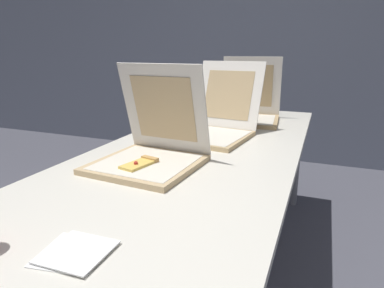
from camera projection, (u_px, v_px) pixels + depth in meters
wall_back at (276, 37)px, 3.47m from camera, size 10.00×0.10×2.60m
table at (201, 155)px, 1.62m from camera, size 0.91×2.30×0.72m
pizza_box_front at (151, 151)px, 1.34m from camera, size 0.42×0.42×0.40m
pizza_box_middle at (213, 126)px, 1.79m from camera, size 0.45×0.56×0.39m
pizza_box_back at (248, 112)px, 2.18m from camera, size 0.42×0.42×0.41m
cup_white_far at (190, 120)px, 2.04m from camera, size 0.06×0.06×0.07m
cup_white_mid at (147, 131)px, 1.75m from camera, size 0.06×0.06×0.07m
napkin_pile at (75, 252)px, 0.76m from camera, size 0.17×0.16×0.01m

